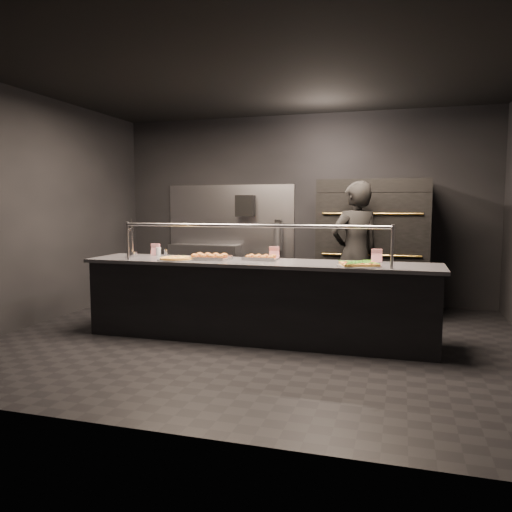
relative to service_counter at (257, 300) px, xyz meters
name	(u,v)px	position (x,y,z in m)	size (l,w,h in m)	color
room	(257,211)	(-0.02, 0.05, 1.03)	(6.04, 6.00, 3.00)	black
service_counter	(257,300)	(0.00, 0.00, 0.00)	(4.10, 0.78, 1.37)	black
pizza_oven	(374,246)	(1.20, 1.90, 0.50)	(1.50, 1.23, 1.91)	black
prep_shelf	(205,271)	(-1.60, 2.32, -0.01)	(1.20, 0.35, 0.90)	#99999E
towel_dispenser	(245,206)	(-0.90, 2.39, 1.09)	(0.30, 0.20, 0.35)	black
fire_extinguisher	(278,236)	(-0.35, 2.40, 0.60)	(0.14, 0.14, 0.51)	#B2B2B7
beer_tap	(132,246)	(-1.60, -0.04, 0.60)	(0.13, 0.18, 0.49)	silver
round_pizza	(176,259)	(-0.95, -0.15, 0.47)	(0.44, 0.44, 0.03)	silver
slider_tray_a	(210,257)	(-0.60, 0.02, 0.48)	(0.48, 0.37, 0.07)	silver
slider_tray_b	(261,258)	(0.00, 0.15, 0.48)	(0.41, 0.32, 0.06)	silver
square_pizza	(359,264)	(1.16, -0.15, 0.47)	(0.47, 0.47, 0.05)	silver
condiment_jar	(161,252)	(-1.37, 0.27, 0.50)	(0.16, 0.06, 0.10)	silver
tent_cards	(264,252)	(0.00, 0.28, 0.53)	(2.89, 0.04, 0.15)	white
trash_bin	(256,280)	(-0.65, 2.12, -0.09)	(0.44, 0.44, 0.74)	black
worker	(355,254)	(1.01, 1.04, 0.47)	(0.68, 0.45, 1.87)	black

